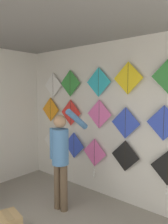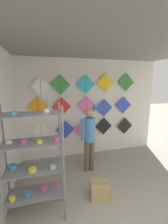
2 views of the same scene
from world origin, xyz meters
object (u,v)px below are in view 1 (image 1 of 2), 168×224
Objects in this scene: shopkeeper at (61,153)px; kite_10 at (53,85)px; kite_6 at (71,113)px; kite_5 at (51,109)px; kite_12 at (98,82)px; kite_2 at (94,155)px; kite_8 at (125,123)px; kite_11 at (70,83)px; kite_0 at (52,141)px; kite_9 at (164,123)px; kite_7 at (99,114)px; kite_3 at (125,156)px; kite_1 at (74,145)px; kite_13 at (128,78)px; kite_4 at (168,170)px.

shopkeeper is 1.75m from kite_10.
kite_10 is at bearing 180.00° from kite_6.
kite_10 is at bearing 0.00° from kite_5.
kite_2 is at bearing -179.27° from kite_12.
kite_11 is (-1.27, 0.00, 0.68)m from kite_8.
kite_0 is at bearing 139.53° from shopkeeper.
kite_0 is 1.00× the size of kite_9.
kite_8 is (0.54, 0.00, -0.11)m from kite_7.
kite_9 is (0.63, 0.00, 0.62)m from kite_3.
kite_8 is 0.64m from kite_9.
kite_1 is at bearing 0.00° from kite_6.
kite_9 is 1.00× the size of kite_13.
shopkeeper is 3.13× the size of kite_6.
kite_8 reaches higher than kite_1.
kite_3 is 1.00× the size of kite_7.
kite_0 is 1.00× the size of kite_3.
kite_4 is at bearing -0.06° from kite_13.
kite_10 is (-0.52, 0.00, 0.56)m from kite_6.
kite_2 is 1.39× the size of kite_13.
kite_1 is 0.93m from kite_7.
kite_9 is (1.34, 0.81, 0.53)m from shopkeeper.
kite_10 reaches higher than kite_4.
kite_10 is 1.81m from kite_13.
shopkeeper is 0.84m from kite_2.
kite_8 is 1.00× the size of kite_10.
kite_1 is 1.00× the size of kite_13.
kite_0 is at bearing 179.98° from kite_4.
kite_13 is at bearing 0.00° from kite_1.
kite_0 is at bearing 179.95° from kite_2.
kite_8 is 1.44m from kite_11.
kite_7 is 0.58m from kite_12.
shopkeeper is 3.13× the size of kite_13.
kite_5 is at bearing 180.00° from kite_13.
kite_3 is 1.78m from kite_11.
kite_6 is at bearing 180.00° from kite_3.
kite_13 reaches higher than kite_11.
kite_10 reaches higher than kite_7.
kite_6 is at bearing 180.00° from kite_7.
kite_11 is at bearing 0.00° from kite_5.
kite_6 is 1.26m from kite_8.
kite_2 is at bearing -0.12° from kite_1.
kite_9 is (1.18, 0.00, -0.05)m from kite_7.
kite_8 is 0.89m from kite_12.
kite_5 is at bearing 180.00° from kite_8.
kite_5 is 1.33m from kite_7.
kite_12 is at bearing 179.97° from kite_4.
kite_3 is 1.00× the size of kite_10.
kite_13 reaches higher than kite_10.
kite_3 is 0.89m from kite_9.
kite_12 is at bearing 0.00° from kite_10.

